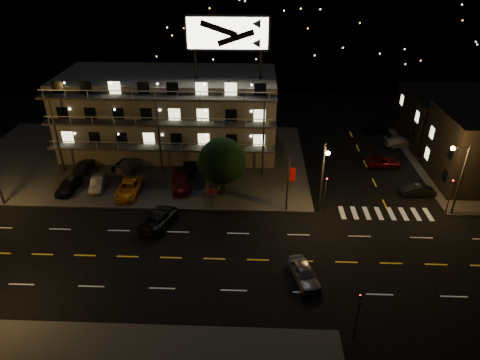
{
  "coord_description": "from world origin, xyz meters",
  "views": [
    {
      "loc": [
        1.57,
        -30.57,
        25.2
      ],
      "look_at": [
        0.04,
        8.0,
        3.87
      ],
      "focal_mm": 32.0,
      "sensor_mm": 36.0,
      "label": 1
    }
  ],
  "objects_px": {
    "road_car_east": "(304,273)",
    "road_car_west": "(159,218)",
    "lot_car_2": "(129,188)",
    "side_car_0": "(419,190)",
    "tree": "(222,162)",
    "lot_car_4": "(213,184)",
    "lot_car_7": "(131,163)"
  },
  "relations": [
    {
      "from": "tree",
      "to": "lot_car_2",
      "type": "relative_size",
      "value": 1.31
    },
    {
      "from": "lot_car_4",
      "to": "lot_car_2",
      "type": "bearing_deg",
      "value": -160.17
    },
    {
      "from": "tree",
      "to": "lot_car_2",
      "type": "bearing_deg",
      "value": -178.23
    },
    {
      "from": "tree",
      "to": "lot_car_7",
      "type": "relative_size",
      "value": 1.39
    },
    {
      "from": "lot_car_2",
      "to": "side_car_0",
      "type": "height_order",
      "value": "lot_car_2"
    },
    {
      "from": "road_car_east",
      "to": "road_car_west",
      "type": "height_order",
      "value": "road_car_east"
    },
    {
      "from": "lot_car_2",
      "to": "side_car_0",
      "type": "relative_size",
      "value": 1.35
    },
    {
      "from": "lot_car_2",
      "to": "lot_car_4",
      "type": "bearing_deg",
      "value": 8.7
    },
    {
      "from": "lot_car_4",
      "to": "lot_car_7",
      "type": "xyz_separation_m",
      "value": [
        -10.86,
        4.8,
        -0.02
      ]
    },
    {
      "from": "lot_car_2",
      "to": "lot_car_7",
      "type": "xyz_separation_m",
      "value": [
        -1.35,
        6.22,
        -0.01
      ]
    },
    {
      "from": "lot_car_4",
      "to": "side_car_0",
      "type": "distance_m",
      "value": 23.5
    },
    {
      "from": "lot_car_7",
      "to": "side_car_0",
      "type": "xyz_separation_m",
      "value": [
        34.36,
        -5.04,
        -0.23
      ]
    },
    {
      "from": "side_car_0",
      "to": "road_car_east",
      "type": "bearing_deg",
      "value": 130.01
    },
    {
      "from": "lot_car_2",
      "to": "side_car_0",
      "type": "xyz_separation_m",
      "value": [
        33.01,
        1.19,
        -0.24
      ]
    },
    {
      "from": "tree",
      "to": "lot_car_4",
      "type": "relative_size",
      "value": 1.59
    },
    {
      "from": "lot_car_7",
      "to": "side_car_0",
      "type": "bearing_deg",
      "value": -167.41
    },
    {
      "from": "lot_car_4",
      "to": "road_car_east",
      "type": "bearing_deg",
      "value": -47.21
    },
    {
      "from": "lot_car_2",
      "to": "road_car_east",
      "type": "relative_size",
      "value": 1.18
    },
    {
      "from": "road_car_west",
      "to": "side_car_0",
      "type": "bearing_deg",
      "value": -149.02
    },
    {
      "from": "road_car_east",
      "to": "road_car_west",
      "type": "xyz_separation_m",
      "value": [
        -14.0,
        7.82,
        -0.0
      ]
    },
    {
      "from": "lot_car_2",
      "to": "road_car_west",
      "type": "bearing_deg",
      "value": -50.53
    },
    {
      "from": "tree",
      "to": "lot_car_7",
      "type": "xyz_separation_m",
      "value": [
        -12.0,
        5.89,
        -3.34
      ]
    },
    {
      "from": "road_car_east",
      "to": "road_car_west",
      "type": "distance_m",
      "value": 16.04
    },
    {
      "from": "lot_car_7",
      "to": "road_car_west",
      "type": "relative_size",
      "value": 0.91
    },
    {
      "from": "lot_car_2",
      "to": "side_car_0",
      "type": "distance_m",
      "value": 33.03
    },
    {
      "from": "lot_car_7",
      "to": "side_car_0",
      "type": "height_order",
      "value": "lot_car_7"
    },
    {
      "from": "lot_car_7",
      "to": "road_car_east",
      "type": "relative_size",
      "value": 1.11
    },
    {
      "from": "tree",
      "to": "road_car_west",
      "type": "bearing_deg",
      "value": -134.81
    },
    {
      "from": "lot_car_2",
      "to": "lot_car_7",
      "type": "relative_size",
      "value": 1.06
    },
    {
      "from": "lot_car_2",
      "to": "lot_car_7",
      "type": "bearing_deg",
      "value": 102.4
    },
    {
      "from": "lot_car_4",
      "to": "lot_car_7",
      "type": "distance_m",
      "value": 11.87
    },
    {
      "from": "lot_car_2",
      "to": "road_car_west",
      "type": "height_order",
      "value": "lot_car_2"
    }
  ]
}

